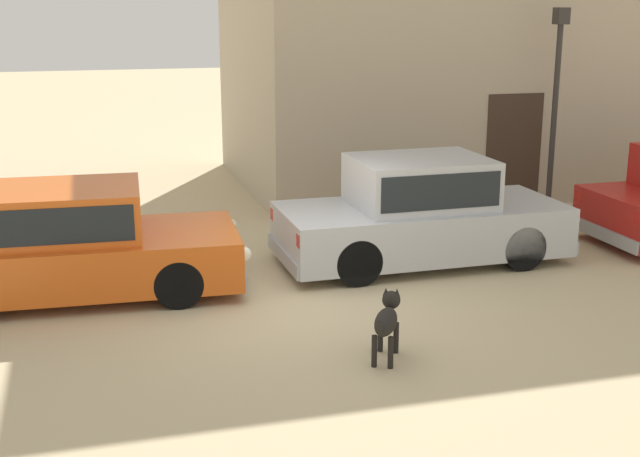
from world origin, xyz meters
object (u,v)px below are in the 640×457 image
stray_dog_spotted (387,319)px  street_lamp (557,83)px  parked_sedan_second (421,212)px  parked_sedan_nearest (71,241)px

stray_dog_spotted → street_lamp: street_lamp is taller
parked_sedan_second → street_lamp: 4.25m
street_lamp → stray_dog_spotted: bearing=-133.6°
parked_sedan_nearest → stray_dog_spotted: 4.43m
parked_sedan_nearest → parked_sedan_second: bearing=4.4°
stray_dog_spotted → street_lamp: 7.48m
street_lamp → parked_sedan_nearest: bearing=-164.8°
parked_sedan_nearest → stray_dog_spotted: parked_sedan_nearest is taller
street_lamp → parked_sedan_second: bearing=-147.7°
parked_sedan_nearest → stray_dog_spotted: (3.23, -3.01, -0.29)m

